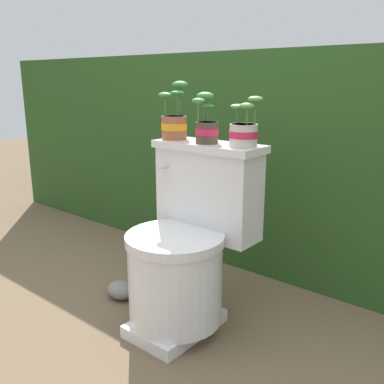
{
  "coord_description": "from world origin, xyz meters",
  "views": [
    {
      "loc": [
        1.03,
        -1.2,
        0.99
      ],
      "look_at": [
        -0.01,
        0.07,
        0.56
      ],
      "focal_mm": 40.0,
      "sensor_mm": 36.0,
      "label": 1
    }
  ],
  "objects_px": {
    "potted_plant_left": "(174,121)",
    "potted_plant_middle": "(244,131)",
    "potted_plant_midleft": "(206,125)",
    "garden_stone": "(121,290)",
    "toilet": "(187,249)"
  },
  "relations": [
    {
      "from": "potted_plant_left",
      "to": "potted_plant_middle",
      "type": "bearing_deg",
      "value": -0.03
    },
    {
      "from": "potted_plant_midleft",
      "to": "garden_stone",
      "type": "xyz_separation_m",
      "value": [
        -0.37,
        -0.16,
        -0.78
      ]
    },
    {
      "from": "potted_plant_midleft",
      "to": "garden_stone",
      "type": "height_order",
      "value": "potted_plant_midleft"
    },
    {
      "from": "toilet",
      "to": "garden_stone",
      "type": "distance_m",
      "value": 0.47
    },
    {
      "from": "toilet",
      "to": "potted_plant_midleft",
      "type": "distance_m",
      "value": 0.5
    },
    {
      "from": "toilet",
      "to": "potted_plant_middle",
      "type": "bearing_deg",
      "value": 37.68
    },
    {
      "from": "toilet",
      "to": "garden_stone",
      "type": "height_order",
      "value": "toilet"
    },
    {
      "from": "toilet",
      "to": "potted_plant_midleft",
      "type": "xyz_separation_m",
      "value": [
        -0.0,
        0.12,
        0.49
      ]
    },
    {
      "from": "potted_plant_left",
      "to": "potted_plant_midleft",
      "type": "relative_size",
      "value": 1.21
    },
    {
      "from": "potted_plant_left",
      "to": "potted_plant_middle",
      "type": "relative_size",
      "value": 1.27
    },
    {
      "from": "potted_plant_left",
      "to": "potted_plant_middle",
      "type": "distance_m",
      "value": 0.35
    },
    {
      "from": "toilet",
      "to": "garden_stone",
      "type": "xyz_separation_m",
      "value": [
        -0.37,
        -0.04,
        -0.29
      ]
    },
    {
      "from": "toilet",
      "to": "potted_plant_midleft",
      "type": "relative_size",
      "value": 3.73
    },
    {
      "from": "potted_plant_midleft",
      "to": "potted_plant_middle",
      "type": "height_order",
      "value": "potted_plant_midleft"
    },
    {
      "from": "potted_plant_midleft",
      "to": "potted_plant_middle",
      "type": "relative_size",
      "value": 1.05
    }
  ]
}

